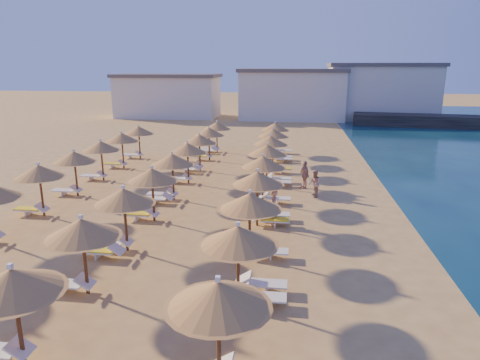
# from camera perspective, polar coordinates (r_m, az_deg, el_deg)

# --- Properties ---
(ground) EXTENTS (220.00, 220.00, 0.00)m
(ground) POSITION_cam_1_polar(r_m,az_deg,el_deg) (21.56, -3.88, -5.99)
(ground) COLOR tan
(ground) RESTS_ON ground
(jetty) EXTENTS (30.27, 7.98, 1.50)m
(jetty) POSITION_cam_1_polar(r_m,az_deg,el_deg) (62.63, 28.79, 6.77)
(jetty) COLOR black
(jetty) RESTS_ON ground
(hotel_blocks) EXTENTS (47.60, 9.68, 8.10)m
(hotel_blocks) POSITION_cam_1_polar(r_m,az_deg,el_deg) (65.51, 6.20, 11.40)
(hotel_blocks) COLOR silver
(hotel_blocks) RESTS_ON ground
(parasol_row_east) EXTENTS (2.65, 35.58, 2.91)m
(parasol_row_east) POSITION_cam_1_polar(r_m,az_deg,el_deg) (22.50, 2.75, 1.29)
(parasol_row_east) COLOR brown
(parasol_row_east) RESTS_ON ground
(parasol_row_west) EXTENTS (2.65, 35.58, 2.91)m
(parasol_row_west) POSITION_cam_1_polar(r_m,az_deg,el_deg) (23.49, -10.24, 1.65)
(parasol_row_west) COLOR brown
(parasol_row_west) RESTS_ON ground
(parasol_row_inland) EXTENTS (2.65, 24.60, 2.91)m
(parasol_row_inland) POSITION_cam_1_polar(r_m,az_deg,el_deg) (27.49, -21.24, 2.80)
(parasol_row_inland) COLOR brown
(parasol_row_inland) RESTS_ON ground
(loungers) EXTENTS (14.57, 33.56, 0.66)m
(loungers) POSITION_cam_1_polar(r_m,az_deg,el_deg) (24.00, -8.05, -3.03)
(loungers) COLOR white
(loungers) RESTS_ON ground
(beachgoer_c) EXTENTS (0.86, 1.15, 1.81)m
(beachgoer_c) POSITION_cam_1_polar(r_m,az_deg,el_deg) (27.93, 8.59, 0.72)
(beachgoer_c) COLOR tan
(beachgoer_c) RESTS_ON ground
(beachgoer_b) EXTENTS (0.73, 0.89, 1.67)m
(beachgoer_b) POSITION_cam_1_polar(r_m,az_deg,el_deg) (26.15, 9.88, -0.48)
(beachgoer_b) COLOR tan
(beachgoer_b) RESTS_ON ground
(beachgoer_a) EXTENTS (0.51, 0.71, 1.80)m
(beachgoer_a) POSITION_cam_1_polar(r_m,az_deg,el_deg) (21.32, 4.44, -3.67)
(beachgoer_a) COLOR tan
(beachgoer_a) RESTS_ON ground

